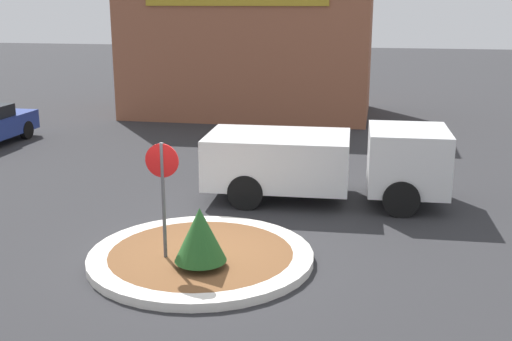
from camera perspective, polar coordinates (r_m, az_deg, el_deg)
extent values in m
plane|color=#2D2D30|center=(12.89, -4.89, -7.97)|extent=(120.00, 120.00, 0.00)
cylinder|color=silver|center=(12.85, -4.90, -7.63)|extent=(4.45, 4.45, 0.17)
cylinder|color=brown|center=(12.85, -4.90, -7.62)|extent=(3.65, 3.65, 0.17)
cylinder|color=#4C4C51|center=(12.33, -8.21, -3.09)|extent=(0.07, 0.07, 2.44)
cylinder|color=#B71414|center=(12.09, -8.36, 0.88)|extent=(0.65, 0.03, 0.65)
cylinder|color=brown|center=(12.15, -4.93, -8.23)|extent=(0.08, 0.08, 0.13)
cone|color=#235623|center=(11.93, -4.99, -5.68)|extent=(0.98, 0.98, 1.03)
cube|color=silver|center=(16.45, 13.31, 1.00)|extent=(2.01, 2.30, 1.53)
cube|color=silver|center=(16.52, 1.96, 1.04)|extent=(3.71, 2.48, 1.28)
cube|color=black|center=(16.46, 15.71, 1.81)|extent=(0.11, 2.00, 0.53)
cylinder|color=black|center=(17.66, 12.33, -0.40)|extent=(0.89, 0.29, 0.88)
cylinder|color=black|center=(15.58, 12.78, -2.48)|extent=(0.89, 0.29, 0.88)
cylinder|color=black|center=(17.80, 0.23, 0.07)|extent=(0.89, 0.29, 0.88)
cylinder|color=black|center=(15.74, -0.93, -1.92)|extent=(0.89, 0.29, 0.88)
cube|color=#93563D|center=(29.09, -0.50, 11.01)|extent=(10.55, 6.00, 6.03)
cylinder|color=black|center=(25.31, -19.73, 3.41)|extent=(0.22, 0.67, 0.66)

